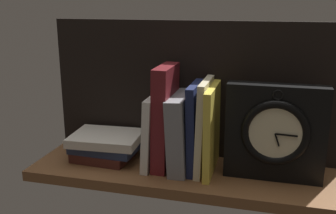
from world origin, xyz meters
TOP-DOWN VIEW (x-y plane):
  - ground_plane at (0.00, 0.00)cm, footprint 75.42×22.21cm
  - back_panel at (0.00, 10.51)cm, footprint 75.42×1.20cm
  - book_white_catcher at (-8.18, 1.54)cm, footprint 2.75×14.75cm
  - book_maroon_dawkins at (-5.22, 1.54)cm, footprint 3.93×13.40cm
  - book_gray_chess at (-1.10, 1.54)cm, footprint 5.09×15.86cm
  - book_navy_bierce at (2.23, 1.54)cm, footprint 2.47×13.38cm
  - book_cream_twain at (4.29, 1.54)cm, footprint 2.21×14.45cm
  - book_yellow_seinlanguage at (6.21, 1.54)cm, footprint 1.81×16.74cm
  - framed_clock at (20.57, 0.43)cm, footprint 22.08×5.89cm
  - book_stack_side at (-21.33, 1.49)cm, footprint 18.17×14.29cm

SIDE VIEW (x-z plane):
  - ground_plane at x=0.00cm, z-range -2.50..0.00cm
  - book_stack_side at x=-21.33cm, z-range 0.30..6.89cm
  - book_white_catcher at x=-8.18cm, z-range -0.04..17.87cm
  - book_gray_chess at x=-1.10cm, z-range -0.09..18.35cm
  - book_yellow_seinlanguage at x=6.21cm, z-range -0.01..20.74cm
  - book_navy_bierce at x=2.23cm, z-range -0.02..21.15cm
  - book_cream_twain at x=4.29cm, z-range -0.02..22.11cm
  - framed_clock at x=20.57cm, z-range 0.15..22.22cm
  - book_maroon_dawkins at x=-5.22cm, z-range -0.03..25.07cm
  - back_panel at x=0.00cm, z-range 0.00..35.10cm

